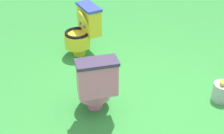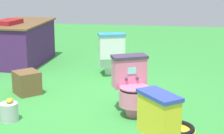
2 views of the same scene
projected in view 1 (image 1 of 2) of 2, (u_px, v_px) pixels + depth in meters
ground at (152, 128)px, 3.47m from camera, size 14.00×14.00×0.00m
toilet_yellow at (83, 30)px, 4.63m from camera, size 0.62×0.64×0.73m
toilet_pink at (95, 84)px, 3.52m from camera, size 0.61×0.57×0.73m
lemon_bucket at (222, 91)px, 3.83m from camera, size 0.22×0.22×0.28m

